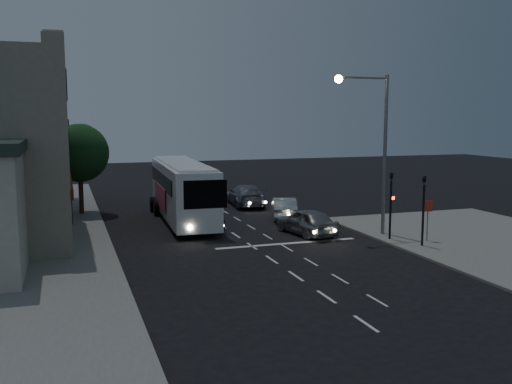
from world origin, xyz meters
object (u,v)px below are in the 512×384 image
object	(u,v)px
traffic_signal_main	(391,198)
streetlight	(375,136)
regulatory_sign	(428,214)
tour_bus	(183,189)
car_suv	(307,222)
street_tree	(79,150)
car_sedan_a	(284,208)
car_sedan_b	(246,195)
traffic_signal_side	(424,202)

from	to	relation	value
traffic_signal_main	streetlight	xyz separation A→B (m)	(-0.26, 1.42, 3.31)
traffic_signal_main	regulatory_sign	size ratio (longest dim) A/B	1.86
tour_bus	regulatory_sign	bearing A→B (deg)	-40.71
car_suv	street_tree	bearing A→B (deg)	-52.52
car_sedan_a	streetlight	distance (m)	8.98
car_suv	streetlight	xyz separation A→B (m)	(3.39, -1.60, 4.96)
streetlight	street_tree	xyz separation A→B (m)	(-15.55, 12.82, -1.23)
car_sedan_b	traffic_signal_side	world-z (taller)	traffic_signal_side
regulatory_sign	street_tree	bearing A→B (deg)	138.92
car_suv	traffic_signal_side	world-z (taller)	traffic_signal_side
car_sedan_a	car_suv	bearing A→B (deg)	100.63
traffic_signal_side	streetlight	distance (m)	4.84
regulatory_sign	street_tree	xyz separation A→B (m)	(-17.51, 15.26, 2.90)
car_suv	street_tree	xyz separation A→B (m)	(-12.16, 11.22, 3.72)
traffic_signal_main	regulatory_sign	world-z (taller)	traffic_signal_main
car_suv	traffic_signal_main	world-z (taller)	traffic_signal_main
car_sedan_b	streetlight	size ratio (longest dim) A/B	0.63
car_sedan_a	regulatory_sign	distance (m)	10.51
car_sedan_b	traffic_signal_side	size ratio (longest dim) A/B	1.37
tour_bus	traffic_signal_main	size ratio (longest dim) A/B	3.11
tour_bus	car_sedan_b	distance (m)	7.66
car_sedan_b	traffic_signal_side	xyz separation A→B (m)	(4.43, -16.45, 1.60)
tour_bus	streetlight	world-z (taller)	streetlight
traffic_signal_side	street_tree	bearing A→B (deg)	135.50
traffic_signal_side	regulatory_sign	world-z (taller)	traffic_signal_side
tour_bus	car_suv	xyz separation A→B (m)	(5.92, -6.66, -1.32)
car_suv	traffic_signal_main	xyz separation A→B (m)	(3.65, -3.02, 1.64)
car_suv	car_sedan_a	world-z (taller)	car_suv
car_suv	car_sedan_b	world-z (taller)	car_sedan_b
traffic_signal_main	streetlight	size ratio (longest dim) A/B	0.46
car_sedan_a	streetlight	xyz separation A→B (m)	(2.70, -6.94, 5.02)
regulatory_sign	streetlight	bearing A→B (deg)	128.75
car_suv	car_sedan_b	xyz separation A→B (m)	(-0.08, 11.45, 0.04)
regulatory_sign	streetlight	xyz separation A→B (m)	(-1.96, 2.44, 4.14)
car_sedan_b	streetlight	bearing A→B (deg)	109.89
traffic_signal_main	streetlight	world-z (taller)	streetlight
tour_bus	street_tree	xyz separation A→B (m)	(-6.24, 4.56, 2.40)
traffic_signal_main	traffic_signal_side	bearing A→B (deg)	-70.51
car_suv	car_sedan_a	bearing A→B (deg)	-107.19
car_suv	traffic_signal_side	size ratio (longest dim) A/B	1.11
car_suv	car_sedan_b	distance (m)	11.45
car_sedan_a	street_tree	bearing A→B (deg)	-6.59
traffic_signal_main	tour_bus	bearing A→B (deg)	134.65
car_suv	car_sedan_a	xyz separation A→B (m)	(0.69, 5.34, -0.06)
car_suv	traffic_signal_side	xyz separation A→B (m)	(4.35, -5.00, 1.64)
car_suv	traffic_signal_side	distance (m)	6.83
tour_bus	regulatory_sign	size ratio (longest dim) A/B	5.80
tour_bus	regulatory_sign	world-z (taller)	tour_bus
traffic_signal_side	car_sedan_a	bearing A→B (deg)	109.48
car_sedan_a	street_tree	size ratio (longest dim) A/B	0.70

